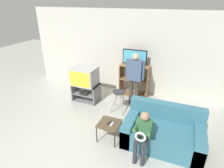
% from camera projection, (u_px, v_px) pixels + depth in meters
% --- Properties ---
extents(ground_plane, '(18.00, 18.00, 0.00)m').
position_uv_depth(ground_plane, '(61.00, 162.00, 3.61)').
color(ground_plane, '#B7B7AD').
extents(wall_back, '(6.40, 0.06, 2.60)m').
position_uv_depth(wall_back, '(122.00, 52.00, 6.00)').
color(wall_back, beige).
rests_on(wall_back, ground_plane).
extents(tv_stand, '(0.77, 0.49, 0.54)m').
position_uv_depth(tv_stand, '(86.00, 92.00, 5.71)').
color(tv_stand, slate).
rests_on(tv_stand, ground_plane).
extents(television_main, '(0.72, 0.57, 0.52)m').
position_uv_depth(television_main, '(84.00, 76.00, 5.48)').
color(television_main, '#B2B2B7').
rests_on(television_main, tv_stand).
extents(media_shelf, '(0.90, 0.41, 1.02)m').
position_uv_depth(media_shelf, '(134.00, 80.00, 5.92)').
color(media_shelf, '#8E6642').
rests_on(media_shelf, ground_plane).
extents(television_flat, '(0.74, 0.20, 0.47)m').
position_uv_depth(television_flat, '(135.00, 58.00, 5.61)').
color(television_flat, black).
rests_on(television_flat, media_shelf).
extents(folding_stool, '(0.40, 0.38, 0.61)m').
position_uv_depth(folding_stool, '(119.00, 95.00, 5.05)').
color(folding_stool, '#99999E').
rests_on(folding_stool, ground_plane).
extents(snack_table, '(0.46, 0.46, 0.42)m').
position_uv_depth(snack_table, '(109.00, 125.00, 4.06)').
color(snack_table, brown).
rests_on(snack_table, ground_plane).
extents(remote_control_black, '(0.07, 0.15, 0.02)m').
position_uv_depth(remote_control_black, '(109.00, 123.00, 4.04)').
color(remote_control_black, '#232328').
rests_on(remote_control_black, snack_table).
extents(remote_control_white, '(0.04, 0.15, 0.02)m').
position_uv_depth(remote_control_white, '(112.00, 124.00, 3.99)').
color(remote_control_white, silver).
rests_on(remote_control_white, snack_table).
extents(couch, '(1.61, 0.94, 0.81)m').
position_uv_depth(couch, '(163.00, 132.00, 3.99)').
color(couch, teal).
rests_on(couch, ground_plane).
extents(person_standing_adult, '(0.53, 0.20, 1.55)m').
position_uv_depth(person_standing_adult, '(135.00, 75.00, 5.20)').
color(person_standing_adult, '#3D3833').
rests_on(person_standing_adult, ground_plane).
extents(person_seated_child, '(0.33, 0.43, 0.98)m').
position_uv_depth(person_seated_child, '(143.00, 132.00, 3.52)').
color(person_seated_child, '#2D2D38').
rests_on(person_seated_child, ground_plane).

